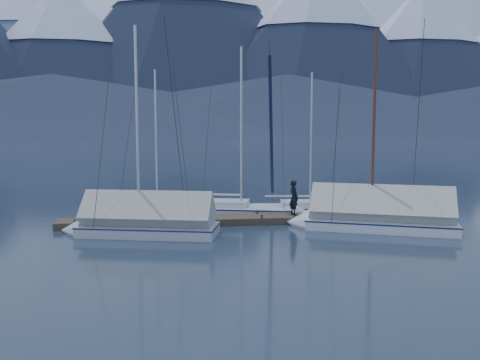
{
  "coord_description": "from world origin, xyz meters",
  "views": [
    {
      "loc": [
        -3.54,
        -23.18,
        4.96
      ],
      "look_at": [
        0.0,
        2.0,
        2.2
      ],
      "focal_mm": 38.0,
      "sensor_mm": 36.0,
      "label": 1
    }
  ],
  "objects_px": {
    "sailboat_covered_near": "(368,218)",
    "sailboat_covered_far": "(136,224)",
    "sailboat_open_mid": "(251,212)",
    "sailboat_open_left": "(166,216)",
    "sailboat_open_right": "(318,210)",
    "person": "(294,198)"
  },
  "relations": [
    {
      "from": "person",
      "to": "sailboat_open_mid",
      "type": "bearing_deg",
      "value": 28.81
    },
    {
      "from": "sailboat_covered_far",
      "to": "sailboat_open_left",
      "type": "bearing_deg",
      "value": 71.54
    },
    {
      "from": "sailboat_open_right",
      "to": "sailboat_covered_far",
      "type": "distance_m",
      "value": 10.77
    },
    {
      "from": "sailboat_open_mid",
      "to": "sailboat_open_right",
      "type": "relative_size",
      "value": 1.16
    },
    {
      "from": "sailboat_covered_far",
      "to": "sailboat_open_mid",
      "type": "bearing_deg",
      "value": 35.26
    },
    {
      "from": "sailboat_open_left",
      "to": "sailboat_open_mid",
      "type": "height_order",
      "value": "sailboat_open_mid"
    },
    {
      "from": "sailboat_open_left",
      "to": "sailboat_open_right",
      "type": "bearing_deg",
      "value": 3.41
    },
    {
      "from": "sailboat_open_left",
      "to": "sailboat_covered_near",
      "type": "distance_m",
      "value": 10.44
    },
    {
      "from": "sailboat_covered_near",
      "to": "sailboat_open_mid",
      "type": "bearing_deg",
      "value": 138.48
    },
    {
      "from": "sailboat_open_left",
      "to": "sailboat_open_right",
      "type": "xyz_separation_m",
      "value": [
        8.53,
        0.51,
        0.0
      ]
    },
    {
      "from": "sailboat_open_right",
      "to": "sailboat_covered_near",
      "type": "height_order",
      "value": "sailboat_covered_near"
    },
    {
      "from": "sailboat_covered_far",
      "to": "sailboat_open_right",
      "type": "bearing_deg",
      "value": 24.04
    },
    {
      "from": "sailboat_open_mid",
      "to": "sailboat_covered_far",
      "type": "distance_m",
      "value": 7.28
    },
    {
      "from": "sailboat_open_right",
      "to": "person",
      "type": "bearing_deg",
      "value": -131.84
    },
    {
      "from": "sailboat_covered_near",
      "to": "person",
      "type": "relative_size",
      "value": 5.79
    },
    {
      "from": "sailboat_open_left",
      "to": "sailboat_covered_near",
      "type": "relative_size",
      "value": 0.83
    },
    {
      "from": "sailboat_covered_near",
      "to": "sailboat_covered_far",
      "type": "xyz_separation_m",
      "value": [
        -10.9,
        0.19,
        -0.02
      ]
    },
    {
      "from": "sailboat_covered_near",
      "to": "sailboat_covered_far",
      "type": "bearing_deg",
      "value": 179.0
    },
    {
      "from": "sailboat_open_mid",
      "to": "person",
      "type": "distance_m",
      "value": 2.98
    },
    {
      "from": "sailboat_covered_far",
      "to": "person",
      "type": "bearing_deg",
      "value": 15.57
    },
    {
      "from": "sailboat_open_left",
      "to": "sailboat_open_mid",
      "type": "bearing_deg",
      "value": 3.99
    },
    {
      "from": "sailboat_open_mid",
      "to": "sailboat_open_right",
      "type": "xyz_separation_m",
      "value": [
        3.89,
        0.18,
        -0.02
      ]
    }
  ]
}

